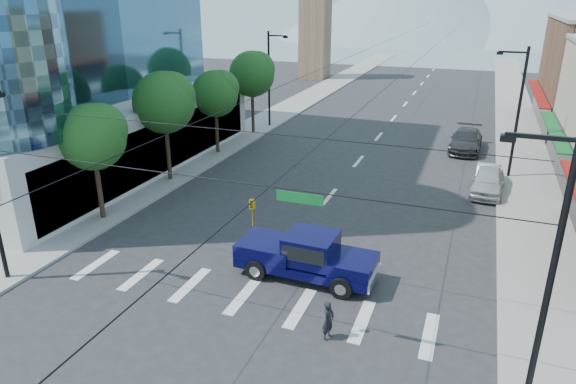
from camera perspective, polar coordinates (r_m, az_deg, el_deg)
name	(u,v)px	position (r m, az deg, el deg)	size (l,w,h in m)	color
ground	(232,316)	(21.36, -6.27, -13.55)	(160.00, 160.00, 0.00)	#28282B
sidewalk_left	(293,106)	(60.34, 0.56, 9.55)	(4.00, 120.00, 0.15)	gray
sidewalk_right	(517,123)	(56.95, 24.06, 7.04)	(4.00, 120.00, 0.15)	gray
clock_tower	(316,5)	(81.42, 3.09, 19.99)	(4.80, 4.80, 20.40)	#8C6B4C
mountain_right	(535,6)	(175.97, 25.79, 18.08)	(90.00, 90.00, 18.00)	gray
tree_near	(95,135)	(29.88, -20.65, 5.96)	(3.65, 3.64, 6.71)	black
tree_midnear	(166,101)	(35.17, -13.38, 9.85)	(4.09, 4.09, 7.52)	black
tree_midfar	(217,92)	(41.17, -7.90, 10.93)	(3.65, 3.64, 6.71)	black
tree_far	(254,73)	(47.28, -3.85, 13.10)	(4.09, 4.09, 7.52)	black
signal_rig	(219,221)	(18.23, -7.71, -3.24)	(21.80, 0.20, 9.00)	black
lamp_pole_nw	(270,76)	(49.84, -1.99, 12.79)	(2.00, 0.25, 9.00)	black
lamp_pole_ne	(517,108)	(38.30, 24.09, 8.48)	(2.00, 0.25, 9.00)	black
pickup_truck	(306,255)	(23.33, 1.98, -6.97)	(6.48, 2.66, 2.17)	#070737
pedestrian	(328,320)	(19.70, 4.51, -14.03)	(0.57, 0.37, 1.57)	black
parked_car_near	(488,181)	(35.63, 21.32, 1.15)	(1.97, 4.90, 1.67)	#BBBCC0
parked_car_mid	(488,177)	(36.72, 21.32, 1.54)	(1.53, 4.40, 1.45)	silver
parked_car_far	(466,140)	(45.07, 19.18, 5.44)	(2.41, 5.93, 1.72)	#323134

